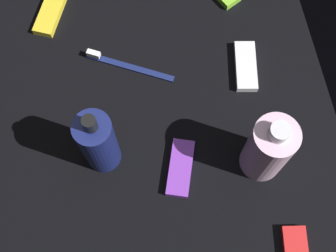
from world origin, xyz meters
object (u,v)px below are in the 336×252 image
bodywash_bottle (268,149)px  snack_bar_yellow (50,13)px  snack_bar_purple (180,168)px  snack_bar_white (246,66)px  lotion_bottle (98,142)px  toothbrush_navy (125,65)px

bodywash_bottle → snack_bar_yellow: (37.67, 35.22, -6.89)cm
snack_bar_yellow → snack_bar_purple: bearing=-127.4°
snack_bar_white → snack_bar_purple: 24.35cm
bodywash_bottle → snack_bar_white: (19.14, -1.62, -6.89)cm
lotion_bottle → snack_bar_white: (13.46, -29.54, -7.09)cm
toothbrush_navy → snack_bar_purple: bearing=-162.3°
snack_bar_purple → snack_bar_yellow: size_ratio=1.00×
lotion_bottle → snack_bar_yellow: (31.98, 7.30, -7.09)cm
snack_bar_white → snack_bar_purple: size_ratio=1.00×
snack_bar_yellow → bodywash_bottle: bearing=-113.7°
lotion_bottle → snack_bar_yellow: lotion_bottle is taller
lotion_bottle → snack_bar_white: 33.23cm
lotion_bottle → snack_bar_purple: size_ratio=1.74×
snack_bar_white → snack_bar_yellow: (18.52, 36.84, 0.00)cm
bodywash_bottle → snack_bar_yellow: 52.02cm
toothbrush_navy → snack_bar_white: (-4.29, -23.37, 0.14)cm
snack_bar_purple → snack_bar_yellow: same height
bodywash_bottle → snack_bar_purple: size_ratio=1.64×
snack_bar_purple → bodywash_bottle: bearing=-76.2°
lotion_bottle → bodywash_bottle: 28.49cm
snack_bar_yellow → toothbrush_navy: bearing=-113.4°
bodywash_bottle → toothbrush_navy: bearing=42.9°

